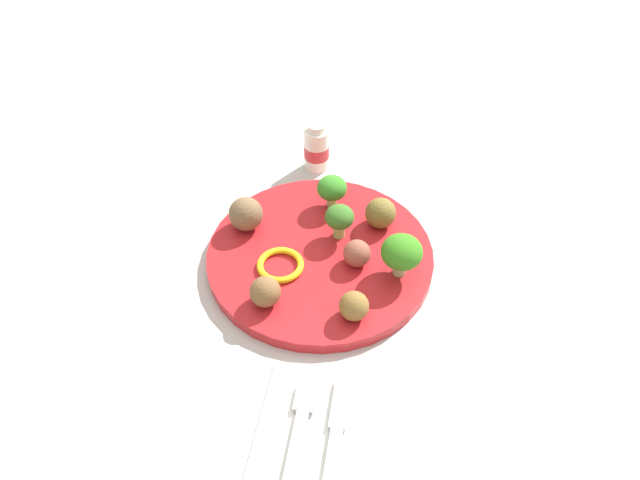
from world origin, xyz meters
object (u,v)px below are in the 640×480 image
at_px(broccoli_floret_mid_left, 329,188).
at_px(meatball_mid_left, 265,292).
at_px(meatball_back_left, 246,214).
at_px(meatball_front_right, 354,306).
at_px(yogurt_bottle, 317,148).
at_px(broccoli_floret_front_left, 339,218).
at_px(knife, 335,439).
at_px(fork, 299,432).
at_px(broccoli_floret_center, 402,253).
at_px(plate, 320,256).
at_px(meatball_far_rim, 357,253).
at_px(meatball_mid_right, 381,213).
at_px(napkin, 316,445).
at_px(pepper_ring_front_right, 280,265).

xyz_separation_m(broccoli_floret_mid_left, meatball_mid_left, (-0.18, 0.04, -0.01)).
xyz_separation_m(broccoli_floret_mid_left, meatball_back_left, (-0.06, 0.10, -0.01)).
distance_m(meatball_front_right, meatball_back_left, 0.19).
height_order(meatball_back_left, yogurt_bottle, yogurt_bottle).
relative_size(broccoli_floret_front_left, meatball_back_left, 1.07).
xyz_separation_m(broccoli_floret_front_left, knife, (-0.27, -0.04, -0.04)).
height_order(broccoli_floret_mid_left, fork, broccoli_floret_mid_left).
height_order(broccoli_floret_center, yogurt_bottle, yogurt_bottle).
relative_size(plate, meatball_far_rim, 8.40).
bearing_deg(knife, broccoli_floret_front_left, 8.29).
xyz_separation_m(meatball_mid_right, napkin, (-0.30, 0.03, -0.03)).
distance_m(meatball_mid_left, fork, 0.16).
height_order(meatball_back_left, knife, meatball_back_left).
relative_size(plate, meatball_mid_left, 7.83).
xyz_separation_m(meatball_front_right, meatball_back_left, (0.12, 0.15, 0.00)).
bearing_deg(fork, meatball_back_left, 24.97).
xyz_separation_m(meatball_back_left, knife, (-0.26, -0.16, -0.03)).
xyz_separation_m(meatball_front_right, pepper_ring_front_right, (0.06, 0.10, -0.01)).
height_order(broccoli_floret_front_left, broccoli_floret_mid_left, same).
bearing_deg(meatball_mid_right, knife, 178.12).
bearing_deg(meatball_far_rim, broccoli_floret_center, -97.29).
distance_m(meatball_far_rim, meatball_front_right, 0.08).
bearing_deg(broccoli_floret_mid_left, fork, -175.45).
relative_size(plate, meatball_front_right, 8.30).
height_order(plate, yogurt_bottle, yogurt_bottle).
xyz_separation_m(broccoli_floret_mid_left, fork, (-0.32, -0.03, -0.04)).
relative_size(plate, knife, 1.93).
bearing_deg(broccoli_floret_mid_left, meatball_far_rim, -152.63).
bearing_deg(plate, broccoli_floret_center, -100.18).
distance_m(meatball_back_left, pepper_ring_front_right, 0.09).
bearing_deg(plate, meatball_mid_left, 152.72).
xyz_separation_m(broccoli_floret_center, meatball_front_right, (-0.07, 0.04, -0.02)).
height_order(broccoli_floret_front_left, napkin, broccoli_floret_front_left).
relative_size(meatball_far_rim, yogurt_bottle, 0.45).
distance_m(meatball_far_rim, meatball_back_left, 0.15).
bearing_deg(napkin, meatball_back_left, 27.45).
distance_m(broccoli_floret_center, yogurt_bottle, 0.25).
bearing_deg(meatball_back_left, broccoli_floret_front_left, -87.71).
height_order(meatball_far_rim, napkin, meatball_far_rim).
xyz_separation_m(meatball_mid_right, meatball_back_left, (-0.03, 0.17, 0.00)).
bearing_deg(broccoli_floret_front_left, meatball_back_left, 92.29).
bearing_deg(meatball_mid_left, meatball_back_left, 24.84).
xyz_separation_m(knife, yogurt_bottle, (0.42, 0.10, 0.03)).
bearing_deg(meatball_front_right, meatball_mid_right, -4.80).
bearing_deg(fork, broccoli_floret_mid_left, 4.55).
distance_m(napkin, yogurt_bottle, 0.44).
distance_m(broccoli_floret_center, napkin, 0.24).
distance_m(broccoli_floret_front_left, pepper_ring_front_right, 0.09).
bearing_deg(knife, fork, 89.03).
relative_size(knife, yogurt_bottle, 1.96).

